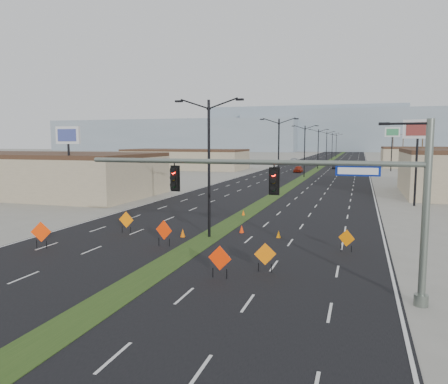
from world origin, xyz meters
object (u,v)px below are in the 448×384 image
(streetlight_5, at_px, (332,145))
(pole_sign_east_near, at_px, (418,136))
(construction_sign_1, at_px, (126,221))
(cone_2, at_px, (242,229))
(car_mid, at_px, (335,166))
(cone_0, at_px, (183,233))
(construction_sign_3, at_px, (265,255))
(streetlight_6, at_px, (336,145))
(signal_mast, at_px, (314,192))
(construction_sign_0, at_px, (41,233))
(pole_sign_east_far, at_px, (392,135))
(construction_sign_4, at_px, (220,259))
(construction_sign_5, at_px, (347,239))
(pole_sign_west, at_px, (68,142))
(streetlight_3, at_px, (318,147))
(construction_sign_2, at_px, (164,231))
(car_far, at_px, (293,160))
(streetlight_1, at_px, (279,153))
(streetlight_2, at_px, (305,150))
(car_left, at_px, (298,169))
(cone_3, at_px, (243,213))
(cone_1, at_px, (279,234))
(streetlight_4, at_px, (327,146))
(streetlight_0, at_px, (209,164))

(streetlight_5, bearing_deg, pole_sign_east_near, -82.18)
(construction_sign_1, relative_size, cone_2, 2.77)
(car_mid, relative_size, cone_0, 6.01)
(cone_2, distance_m, pole_sign_east_near, 25.15)
(construction_sign_3, relative_size, cone_0, 2.53)
(streetlight_6, bearing_deg, signal_mast, -87.25)
(construction_sign_1, distance_m, construction_sign_3, 14.06)
(construction_sign_0, xyz_separation_m, pole_sign_east_far, (26.74, 85.62, 7.32))
(construction_sign_4, relative_size, pole_sign_east_near, 0.18)
(construction_sign_5, distance_m, pole_sign_west, 32.44)
(streetlight_6, xyz_separation_m, construction_sign_4, (3.74, -177.00, -4.40))
(pole_sign_east_near, height_order, pole_sign_east_far, pole_sign_east_far)
(streetlight_3, relative_size, construction_sign_4, 5.82)
(streetlight_3, height_order, construction_sign_2, streetlight_3)
(car_far, bearing_deg, construction_sign_3, -76.04)
(streetlight_1, bearing_deg, pole_sign_east_far, 71.31)
(streetlight_2, distance_m, construction_sign_1, 57.09)
(streetlight_3, xyz_separation_m, car_far, (-10.59, 29.70, -4.68))
(car_far, bearing_deg, car_left, -73.95)
(streetlight_6, relative_size, cone_3, 18.54)
(signal_mast, xyz_separation_m, cone_2, (-6.67, 12.21, -4.49))
(cone_0, distance_m, cone_1, 7.06)
(streetlight_2, relative_size, streetlight_4, 1.00)
(streetlight_0, relative_size, cone_3, 18.54)
(construction_sign_3, height_order, pole_sign_west, pole_sign_west)
(signal_mast, bearing_deg, pole_sign_east_near, 76.24)
(streetlight_1, xyz_separation_m, construction_sign_1, (-6.59, -28.53, -4.43))
(pole_sign_west, bearing_deg, construction_sign_1, -42.08)
(streetlight_1, relative_size, cone_0, 15.65)
(car_left, distance_m, construction_sign_3, 77.00)
(streetlight_6, bearing_deg, cone_3, -90.00)
(cone_1, xyz_separation_m, cone_3, (-4.94, 8.51, -0.01))
(pole_sign_east_far, bearing_deg, car_far, 131.27)
(cone_0, bearing_deg, construction_sign_4, -56.32)
(cone_0, bearing_deg, streetlight_2, 88.10)
(streetlight_3, bearing_deg, cone_0, -91.27)
(signal_mast, xyz_separation_m, construction_sign_4, (-4.82, 1.00, -3.78))
(streetlight_5, bearing_deg, pole_sign_east_far, -74.17)
(streetlight_2, height_order, construction_sign_3, streetlight_2)
(streetlight_5, distance_m, construction_sign_5, 141.87)
(streetlight_1, xyz_separation_m, car_far, (-10.59, 85.70, -4.68))
(cone_2, height_order, pole_sign_east_far, pole_sign_east_far)
(streetlight_6, xyz_separation_m, pole_sign_east_near, (16.27, -146.50, 2.22))
(car_far, xyz_separation_m, construction_sign_5, (20.41, -115.15, 0.12))
(streetlight_3, height_order, car_mid, streetlight_3)
(construction_sign_1, bearing_deg, cone_2, 20.15)
(pole_sign_east_far, bearing_deg, cone_2, -98.89)
(cone_3, bearing_deg, streetlight_0, -89.99)
(car_mid, height_order, construction_sign_4, construction_sign_4)
(construction_sign_0, distance_m, pole_sign_east_far, 89.99)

